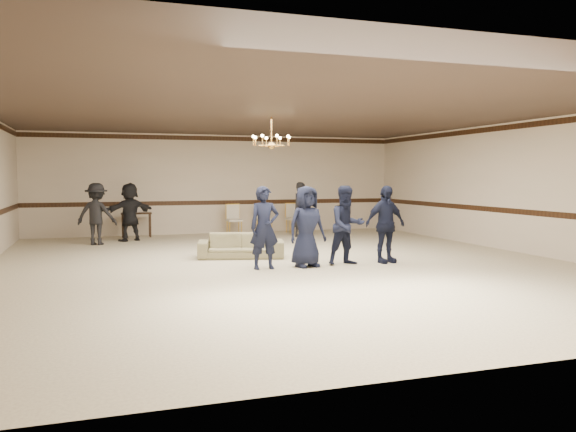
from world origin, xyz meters
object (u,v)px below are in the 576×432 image
object	(u,v)px
boy_b	(307,227)
adult_mid	(130,212)
banquet_chair_mid	(264,219)
chandelier	(271,131)
boy_d	(385,224)
adult_right	(302,209)
banquet_chair_left	(234,220)
boy_c	(347,225)
adult_left	(97,214)
boy_a	(264,228)
banquet_chair_right	(294,218)
console_table	(136,225)
settee	(241,245)

from	to	relation	value
boy_b	adult_mid	distance (m)	6.84
banquet_chair_mid	chandelier	bearing A→B (deg)	-105.76
boy_d	adult_right	world-z (taller)	adult_right
boy_b	banquet_chair_left	bearing A→B (deg)	80.20
boy_c	banquet_chair_left	world-z (taller)	boy_c
boy_c	adult_left	bearing A→B (deg)	128.96
boy_a	banquet_chair_right	distance (m)	7.41
chandelier	banquet_chair_right	bearing A→B (deg)	66.14
boy_d	adult_mid	bearing A→B (deg)	121.50
boy_a	console_table	distance (m)	7.31
boy_d	settee	size ratio (longest dim) A/B	0.86
boy_a	banquet_chair_mid	distance (m)	7.08
chandelier	banquet_chair_mid	bearing A→B (deg)	75.81
chandelier	banquet_chair_mid	distance (m)	5.95
adult_right	banquet_chair_left	bearing A→B (deg)	127.91
adult_right	banquet_chair_right	bearing A→B (deg)	62.93
boy_b	adult_mid	size ratio (longest dim) A/B	0.99
boy_a	settee	bearing A→B (deg)	90.51
boy_d	banquet_chair_right	size ratio (longest dim) A/B	1.75
boy_a	console_table	xyz separation A→B (m)	(-2.06, 7.00, -0.45)
boy_a	chandelier	bearing A→B (deg)	66.34
boy_c	banquet_chair_mid	xyz separation A→B (m)	(0.14, 6.80, -0.36)
adult_mid	banquet_chair_right	world-z (taller)	adult_mid
adult_left	adult_right	xyz separation A→B (m)	(6.00, 0.30, 0.00)
banquet_chair_left	console_table	world-z (taller)	banquet_chair_left
settee	adult_right	size ratio (longest dim) A/B	1.15
adult_right	boy_c	bearing A→B (deg)	-120.18
boy_d	banquet_chair_left	world-z (taller)	boy_d
banquet_chair_right	console_table	xyz separation A→B (m)	(-5.00, 0.20, -0.10)
adult_left	banquet_chair_right	bearing A→B (deg)	-145.63
adult_mid	banquet_chair_left	bearing A→B (deg)	168.31
adult_right	banquet_chair_right	xyz separation A→B (m)	(0.14, 1.16, -0.36)
adult_right	console_table	size ratio (longest dim) A/B	1.86
chandelier	boy_a	distance (m)	2.61
boy_b	adult_right	size ratio (longest dim) A/B	0.99
boy_c	adult_right	world-z (taller)	adult_right
chandelier	settee	distance (m)	2.69
adult_right	boy_d	bearing A→B (deg)	-111.14
adult_left	console_table	distance (m)	2.06
chandelier	console_table	distance (m)	6.58
chandelier	boy_c	size ratio (longest dim) A/B	0.56
banquet_chair_left	console_table	size ratio (longest dim) A/B	1.06
settee	boy_d	bearing A→B (deg)	-17.20
boy_a	boy_b	xyz separation A→B (m)	(0.90, 0.00, 0.00)
banquet_chair_left	banquet_chair_mid	size ratio (longest dim) A/B	1.00
adult_left	banquet_chair_mid	xyz separation A→B (m)	(5.14, 1.46, -0.36)
adult_left	boy_a	bearing A→B (deg)	141.98
boy_b	boy_d	distance (m)	1.80
boy_a	adult_left	size ratio (longest dim) A/B	0.99
boy_d	banquet_chair_left	size ratio (longest dim) A/B	1.75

